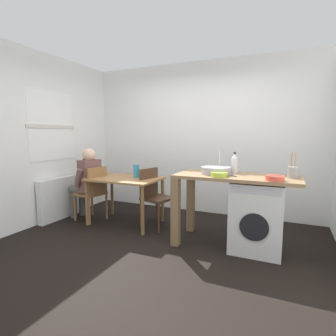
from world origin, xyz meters
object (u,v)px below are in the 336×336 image
chair_person_seat (93,191)px  dining_table (125,184)px  washing_machine (257,216)px  utensil_crock (293,172)px  seated_person (86,180)px  colander (275,178)px  chair_opposite (154,194)px  mixing_bowl (219,174)px  vase (136,171)px  bottle_tall_green (234,164)px

chair_person_seat → dining_table: bearing=-68.4°
washing_machine → utensil_crock: (0.37, 0.05, 0.56)m
seated_person → colander: 2.95m
chair_opposite → colander: size_ratio=4.50×
dining_table → mixing_bowl: bearing=-13.4°
seated_person → mixing_bowl: bearing=-87.4°
washing_machine → vase: 1.94m
mixing_bowl → utensil_crock: (0.80, 0.25, 0.04)m
mixing_bowl → colander: (0.62, -0.02, 0.00)m
colander → chair_person_seat: bearing=174.1°
dining_table → chair_opposite: bearing=8.2°
chair_opposite → bottle_tall_green: bearing=100.8°
bottle_tall_green → colander: bottle_tall_green is taller
dining_table → colander: bearing=-10.2°
dining_table → colander: size_ratio=5.50×
chair_person_seat → colander: size_ratio=4.50×
washing_machine → mixing_bowl: size_ratio=4.34×
seated_person → colander: size_ratio=6.00×
chair_person_seat → bottle_tall_green: bearing=-77.7°
chair_opposite → bottle_tall_green: 1.34m
vase → colander: bearing=-13.6°
seated_person → washing_machine: 2.74m
vase → chair_person_seat: bearing=-163.0°
dining_table → washing_machine: (2.03, -0.18, -0.21)m
washing_machine → bottle_tall_green: bottle_tall_green is taller
vase → washing_machine: bearing=-8.5°
chair_opposite → washing_machine: (1.55, -0.25, -0.08)m
vase → utensil_crock: bearing=-5.8°
seated_person → chair_opposite: bearing=-72.7°
chair_person_seat → vase: (0.70, 0.21, 0.34)m
washing_machine → mixing_bowl: bearing=-155.7°
chair_opposite → seated_person: size_ratio=0.75×
mixing_bowl → utensil_crock: bearing=17.3°
chair_opposite → utensil_crock: 1.98m
dining_table → vase: 0.27m
vase → bottle_tall_green: bearing=-4.4°
mixing_bowl → bottle_tall_green: bearing=72.2°
dining_table → bottle_tall_green: size_ratio=3.98×
dining_table → bottle_tall_green: bottle_tall_green is taller
utensil_crock → washing_machine: bearing=-171.9°
washing_machine → bottle_tall_green: (-0.32, 0.16, 0.61)m
dining_table → chair_opposite: 0.50m
utensil_crock → vase: utensil_crock is taller
dining_table → mixing_bowl: (1.59, -0.38, 0.31)m
washing_machine → mixing_bowl: 0.71m
chair_person_seat → mixing_bowl: (2.14, -0.27, 0.44)m
chair_person_seat → seated_person: 0.23m
seated_person → vase: size_ratio=5.75×
chair_person_seat → chair_opposite: (1.02, 0.18, 0.00)m
washing_machine → utensil_crock: 0.67m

